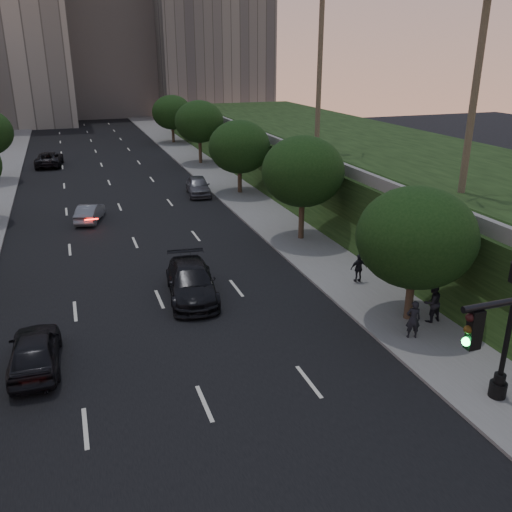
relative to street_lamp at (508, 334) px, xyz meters
name	(u,v)px	position (x,y,z in m)	size (l,w,h in m)	color
ground	(251,511)	(-9.80, -1.82, -2.63)	(160.00, 160.00, 0.00)	black
road_surface	(123,214)	(-9.80, 28.18, -2.62)	(16.00, 140.00, 0.02)	black
sidewalk_right	(251,201)	(0.45, 28.18, -2.56)	(4.50, 140.00, 0.15)	slate
embankment	(391,173)	(12.20, 26.18, -0.63)	(18.00, 90.00, 4.00)	black
parapet_wall	(298,150)	(3.70, 26.18, 1.72)	(0.35, 90.00, 0.70)	slate
office_block_mid	(105,43)	(-3.80, 100.18, 10.37)	(22.00, 18.00, 26.00)	#AAA39C
office_block_right	(205,14)	(14.20, 94.18, 15.37)	(20.00, 22.00, 36.00)	slate
tree_right_a	(416,237)	(0.50, 6.18, 1.39)	(5.20, 5.20, 6.24)	#38281C
tree_right_b	(303,171)	(0.50, 18.18, 1.88)	(5.20, 5.20, 6.74)	#38281C
tree_right_c	(239,147)	(0.50, 31.18, 1.39)	(5.20, 5.20, 6.24)	#38281C
tree_right_d	(199,122)	(0.50, 45.18, 1.88)	(5.20, 5.20, 6.74)	#38281C
tree_right_e	(172,112)	(0.50, 60.18, 1.39)	(5.20, 5.20, 6.24)	#38281C
street_lamp	(508,334)	(0.00, 0.00, 0.00)	(0.64, 0.64, 5.62)	black
sedan_near_left	(34,350)	(-15.37, 7.60, -1.85)	(1.84, 4.58, 1.56)	black
sedan_mid_left	(90,213)	(-12.19, 27.03, -1.99)	(1.37, 3.92, 1.29)	slate
sedan_far_left	(49,159)	(-15.05, 49.41, -1.86)	(2.57, 5.57, 1.55)	black
sedan_near_right	(191,282)	(-8.19, 11.99, -1.82)	(2.28, 5.61, 1.63)	black
sedan_far_right	(198,186)	(-2.98, 32.01, -1.85)	(1.86, 4.62, 1.57)	#515258
pedestrian_a	(413,319)	(-0.38, 4.59, -1.64)	(0.62, 0.41, 1.70)	black
pedestrian_b	(432,302)	(1.29, 5.58, -1.56)	(0.89, 0.70, 1.84)	black
pedestrian_c	(359,268)	(0.43, 10.59, -1.72)	(0.90, 0.38, 1.54)	black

